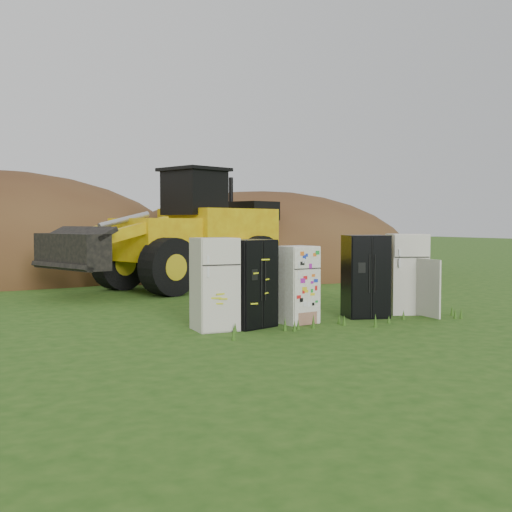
{
  "coord_description": "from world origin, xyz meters",
  "views": [
    {
      "loc": [
        -7.32,
        -11.19,
        2.06
      ],
      "look_at": [
        -0.41,
        2.0,
        1.28
      ],
      "focal_mm": 45.0,
      "sensor_mm": 36.0,
      "label": 1
    }
  ],
  "objects_px": {
    "fridge_sticker": "(297,285)",
    "wheel_loader": "(171,228)",
    "fridge_black_side": "(249,283)",
    "fridge_black_right": "(365,276)",
    "fridge_open_door": "(407,274)",
    "fridge_leftmost": "(215,284)"
  },
  "relations": [
    {
      "from": "fridge_sticker",
      "to": "wheel_loader",
      "type": "xyz_separation_m",
      "value": [
        -0.05,
        7.3,
        1.09
      ]
    },
    {
      "from": "fridge_black_right",
      "to": "wheel_loader",
      "type": "xyz_separation_m",
      "value": [
        -1.81,
        7.27,
        0.99
      ]
    },
    {
      "from": "fridge_sticker",
      "to": "fridge_open_door",
      "type": "relative_size",
      "value": 0.88
    },
    {
      "from": "fridge_black_side",
      "to": "wheel_loader",
      "type": "xyz_separation_m",
      "value": [
        1.05,
        7.3,
        1.02
      ]
    },
    {
      "from": "fridge_black_side",
      "to": "fridge_sticker",
      "type": "bearing_deg",
      "value": -16.76
    },
    {
      "from": "fridge_leftmost",
      "to": "fridge_black_right",
      "type": "bearing_deg",
      "value": 4.65
    },
    {
      "from": "fridge_black_right",
      "to": "wheel_loader",
      "type": "height_order",
      "value": "wheel_loader"
    },
    {
      "from": "fridge_leftmost",
      "to": "fridge_black_side",
      "type": "height_order",
      "value": "fridge_leftmost"
    },
    {
      "from": "fridge_black_side",
      "to": "fridge_black_right",
      "type": "height_order",
      "value": "fridge_black_right"
    },
    {
      "from": "fridge_black_right",
      "to": "fridge_sticker",
      "type": "bearing_deg",
      "value": -161.25
    },
    {
      "from": "fridge_leftmost",
      "to": "fridge_open_door",
      "type": "xyz_separation_m",
      "value": [
        4.78,
        0.05,
        0.02
      ]
    },
    {
      "from": "fridge_open_door",
      "to": "wheel_loader",
      "type": "distance_m",
      "value": 7.89
    },
    {
      "from": "fridge_black_side",
      "to": "fridge_black_right",
      "type": "bearing_deg",
      "value": -16.22
    },
    {
      "from": "fridge_sticker",
      "to": "wheel_loader",
      "type": "height_order",
      "value": "wheel_loader"
    },
    {
      "from": "fridge_open_door",
      "to": "fridge_sticker",
      "type": "bearing_deg",
      "value": -153.97
    },
    {
      "from": "fridge_black_side",
      "to": "fridge_sticker",
      "type": "height_order",
      "value": "fridge_black_side"
    },
    {
      "from": "fridge_sticker",
      "to": "fridge_black_right",
      "type": "height_order",
      "value": "fridge_black_right"
    },
    {
      "from": "fridge_sticker",
      "to": "fridge_black_right",
      "type": "relative_size",
      "value": 0.88
    },
    {
      "from": "fridge_leftmost",
      "to": "fridge_sticker",
      "type": "xyz_separation_m",
      "value": [
        1.82,
        -0.02,
        -0.09
      ]
    },
    {
      "from": "wheel_loader",
      "to": "fridge_leftmost",
      "type": "bearing_deg",
      "value": -122.17
    },
    {
      "from": "fridge_black_right",
      "to": "fridge_open_door",
      "type": "relative_size",
      "value": 0.99
    },
    {
      "from": "fridge_black_right",
      "to": "fridge_open_door",
      "type": "distance_m",
      "value": 1.19
    }
  ]
}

